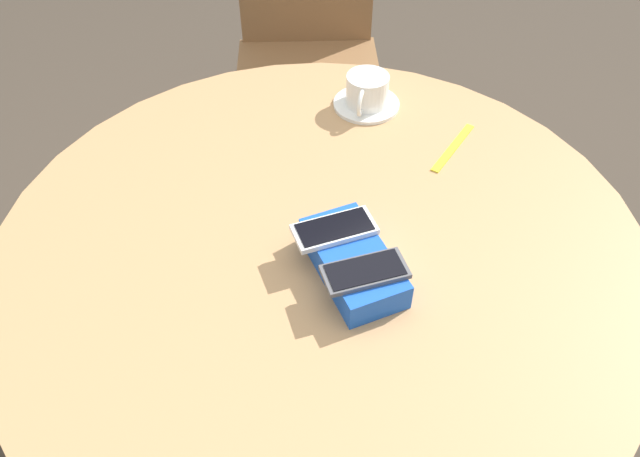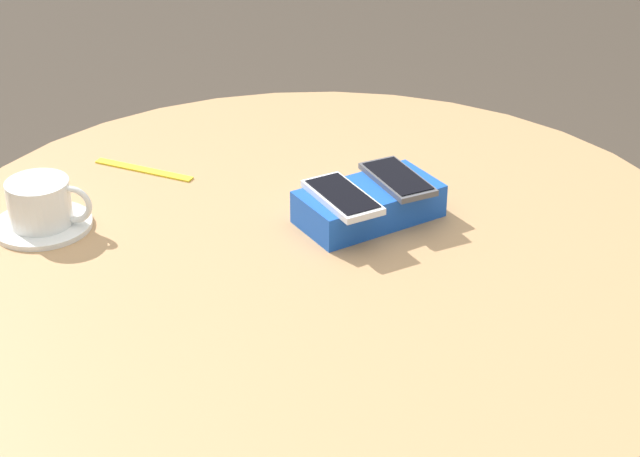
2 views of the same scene
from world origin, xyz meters
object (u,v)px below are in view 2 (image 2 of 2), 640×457
(round_table, at_px, (320,296))
(saucer, at_px, (43,225))
(phone_box, at_px, (369,204))
(phone_gray, at_px, (398,179))
(coffee_cup, at_px, (41,202))
(lanyard_strap, at_px, (144,170))
(phone_white, at_px, (340,196))

(round_table, distance_m, saucer, 0.42)
(phone_box, xyz_separation_m, saucer, (0.37, -0.30, -0.02))
(phone_gray, xyz_separation_m, coffee_cup, (0.41, -0.31, -0.01))
(round_table, relative_size, phone_gray, 7.94)
(round_table, bearing_deg, coffee_cup, -47.86)
(round_table, bearing_deg, lanyard_strap, -81.01)
(phone_gray, bearing_deg, saucer, -36.95)
(phone_white, height_order, lanyard_strap, phone_white)
(phone_gray, bearing_deg, phone_white, -9.33)
(lanyard_strap, bearing_deg, phone_box, 113.15)
(phone_box, height_order, phone_gray, phone_gray)
(saucer, relative_size, coffee_cup, 1.32)
(phone_box, bearing_deg, coffee_cup, -39.15)
(phone_gray, height_order, coffee_cup, coffee_cup)
(coffee_cup, height_order, lanyard_strap, coffee_cup)
(saucer, height_order, coffee_cup, coffee_cup)
(phone_gray, distance_m, lanyard_strap, 0.42)
(coffee_cup, bearing_deg, phone_white, 136.81)
(phone_box, height_order, phone_white, phone_white)
(phone_gray, bearing_deg, round_table, -4.65)
(phone_box, height_order, lanyard_strap, phone_box)
(phone_box, relative_size, phone_gray, 1.54)
(saucer, xyz_separation_m, lanyard_strap, (-0.21, -0.06, -0.00))
(coffee_cup, bearing_deg, lanyard_strap, -164.10)
(round_table, relative_size, coffee_cup, 10.44)
(saucer, bearing_deg, phone_box, 140.79)
(phone_white, xyz_separation_m, coffee_cup, (0.31, -0.29, -0.01))
(round_table, height_order, phone_gray, phone_gray)
(phone_white, bearing_deg, phone_gray, 170.67)
(coffee_cup, bearing_deg, saucer, -50.31)
(phone_white, bearing_deg, saucer, -43.23)
(phone_gray, distance_m, phone_white, 0.10)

